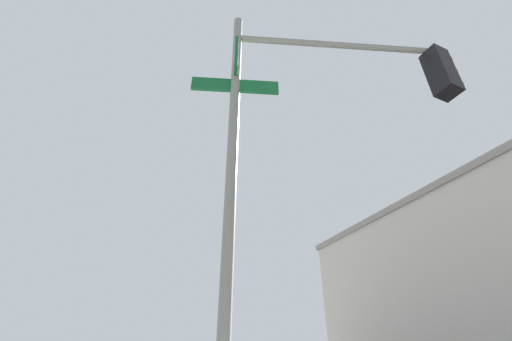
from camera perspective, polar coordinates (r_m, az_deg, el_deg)
traffic_signal_near at (r=4.30m, az=14.11°, el=9.70°), size 1.60×3.45×5.87m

